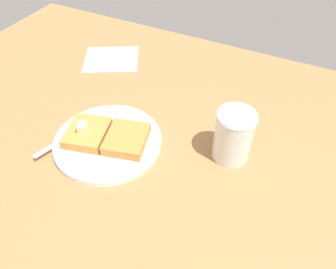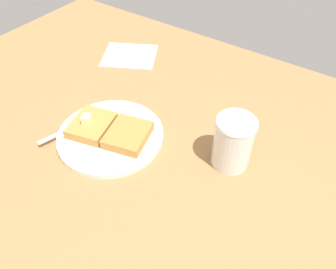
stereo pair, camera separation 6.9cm
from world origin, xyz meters
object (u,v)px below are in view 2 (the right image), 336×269
(syrup_jar, at_px, (232,145))
(napkin, at_px, (130,56))
(plate, at_px, (111,135))
(fork, at_px, (76,126))

(syrup_jar, relative_size, napkin, 0.73)
(plate, height_order, napkin, plate)
(fork, xyz_separation_m, napkin, (-0.10, 0.32, -0.01))
(plate, distance_m, fork, 0.09)
(plate, bearing_deg, fork, -161.61)
(fork, bearing_deg, napkin, 108.07)
(plate, height_order, syrup_jar, syrup_jar)
(napkin, bearing_deg, plate, -57.76)
(fork, bearing_deg, plate, 18.39)
(syrup_jar, distance_m, napkin, 0.49)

